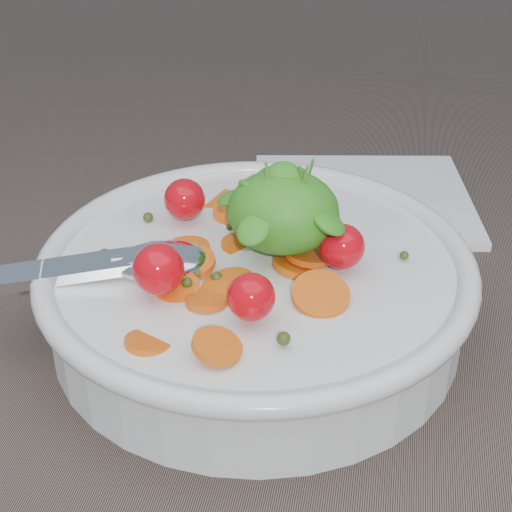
# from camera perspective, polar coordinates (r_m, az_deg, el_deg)

# --- Properties ---
(ground) EXTENTS (6.00, 6.00, 0.00)m
(ground) POSITION_cam_1_polar(r_m,az_deg,el_deg) (0.51, -2.44, -6.81)
(ground) COLOR brown
(ground) RESTS_ON ground
(bowl) EXTENTS (0.30, 0.28, 0.12)m
(bowl) POSITION_cam_1_polar(r_m,az_deg,el_deg) (0.51, -0.01, -2.18)
(bowl) COLOR white
(bowl) RESTS_ON ground
(napkin) EXTENTS (0.21, 0.19, 0.01)m
(napkin) POSITION_cam_1_polar(r_m,az_deg,el_deg) (0.68, 7.73, 4.15)
(napkin) COLOR white
(napkin) RESTS_ON ground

